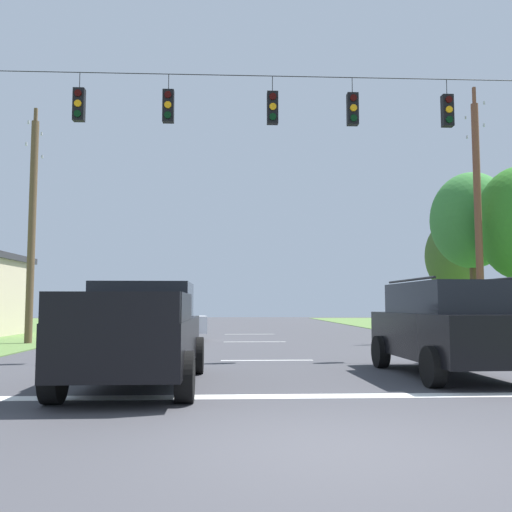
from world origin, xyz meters
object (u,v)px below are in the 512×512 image
(tree_roadside_left, at_px, (471,221))
(overhead_signal_span, at_px, (269,188))
(utility_pole_mid_right, at_px, (478,214))
(utility_pole_near_left, at_px, (32,224))
(suv_black, at_px, (448,326))
(pickup_truck, at_px, (139,334))
(distant_car_crossing_white, at_px, (155,322))
(tree_roadside_far_right, at_px, (453,256))

(tree_roadside_left, bearing_deg, overhead_signal_span, -134.62)
(overhead_signal_span, bearing_deg, utility_pole_mid_right, 36.36)
(overhead_signal_span, height_order, utility_pole_near_left, utility_pole_near_left)
(utility_pole_mid_right, relative_size, utility_pole_near_left, 1.15)
(tree_roadside_left, bearing_deg, utility_pole_mid_right, -110.26)
(suv_black, bearing_deg, pickup_truck, -170.33)
(tree_roadside_left, bearing_deg, pickup_truck, -130.24)
(utility_pole_mid_right, bearing_deg, overhead_signal_span, -143.64)
(pickup_truck, bearing_deg, distant_car_crossing_white, 96.23)
(tree_roadside_far_right, bearing_deg, tree_roadside_left, -104.02)
(pickup_truck, xyz_separation_m, utility_pole_near_left, (-6.01, 11.38, 3.68))
(utility_pole_mid_right, height_order, utility_pole_near_left, utility_pole_mid_right)
(pickup_truck, height_order, tree_roadside_left, tree_roadside_left)
(utility_pole_near_left, bearing_deg, pickup_truck, -62.15)
(suv_black, bearing_deg, utility_pole_near_left, 140.22)
(suv_black, relative_size, utility_pole_near_left, 0.52)
(suv_black, height_order, utility_pole_near_left, utility_pole_near_left)
(pickup_truck, bearing_deg, utility_pole_near_left, 117.85)
(utility_pole_mid_right, height_order, tree_roadside_far_right, utility_pole_mid_right)
(utility_pole_near_left, xyz_separation_m, tree_roadside_left, (19.50, 4.55, 0.94))
(overhead_signal_span, bearing_deg, suv_black, -48.67)
(pickup_truck, distance_m, tree_roadside_left, 21.38)
(overhead_signal_span, xyz_separation_m, utility_pole_mid_right, (9.18, 6.76, 0.40))
(tree_roadside_left, bearing_deg, tree_roadside_far_right, 75.98)
(utility_pole_mid_right, xyz_separation_m, tree_roadside_left, (1.50, 4.07, 0.33))
(overhead_signal_span, relative_size, suv_black, 3.46)
(distant_car_crossing_white, bearing_deg, tree_roadside_left, 10.97)
(pickup_truck, xyz_separation_m, tree_roadside_left, (13.49, 15.94, 4.62))
(pickup_truck, bearing_deg, tree_roadside_far_right, 55.83)
(pickup_truck, bearing_deg, suv_black, 9.67)
(tree_roadside_left, bearing_deg, utility_pole_near_left, -166.86)
(overhead_signal_span, relative_size, tree_roadside_far_right, 2.55)
(utility_pole_near_left, distance_m, tree_roadside_far_right, 23.65)
(overhead_signal_span, bearing_deg, tree_roadside_far_right, 54.33)
(overhead_signal_span, height_order, pickup_truck, overhead_signal_span)
(utility_pole_mid_right, bearing_deg, utility_pole_near_left, -178.45)
(distant_car_crossing_white, xyz_separation_m, utility_pole_near_left, (-4.59, -1.66, 3.86))
(overhead_signal_span, distance_m, utility_pole_near_left, 10.83)
(distant_car_crossing_white, bearing_deg, pickup_truck, -83.77)
(overhead_signal_span, distance_m, suv_black, 6.58)
(distant_car_crossing_white, bearing_deg, utility_pole_mid_right, -5.00)
(utility_pole_near_left, bearing_deg, distant_car_crossing_white, 19.90)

